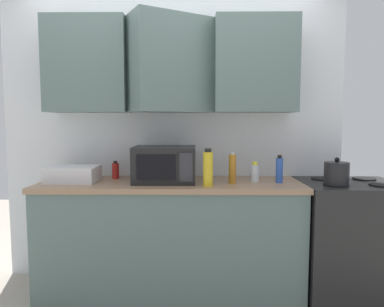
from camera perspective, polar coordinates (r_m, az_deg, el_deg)
wall_back_with_cabinets at (r=2.98m, az=-3.26°, el=8.97°), size 2.93×0.61×2.60m
counter_run at (r=2.89m, az=-3.47°, el=-13.39°), size 2.06×0.63×0.90m
stove_range at (r=3.11m, az=24.14°, el=-12.49°), size 0.76×0.64×0.91m
kettle at (r=2.80m, az=22.50°, el=-2.96°), size 0.18×0.18×0.20m
microwave at (r=2.75m, az=-4.47°, el=-1.77°), size 0.48×0.37×0.28m
dish_rack at (r=2.93m, az=-18.79°, el=-3.18°), size 0.38×0.30×0.12m
bottle_clear_tall at (r=2.81m, az=10.19°, el=-3.10°), size 0.07×0.07×0.16m
bottle_amber_vinegar at (r=2.70m, az=6.60°, el=-2.46°), size 0.06×0.06×0.24m
bottle_red_sauce at (r=2.99m, az=-12.36°, el=-2.72°), size 0.06×0.06×0.15m
bottle_yellow_mustard at (r=2.55m, az=2.62°, el=-2.47°), size 0.07×0.07×0.28m
bottle_blue_cleaner at (r=2.80m, az=14.05°, el=-2.61°), size 0.05×0.05×0.22m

